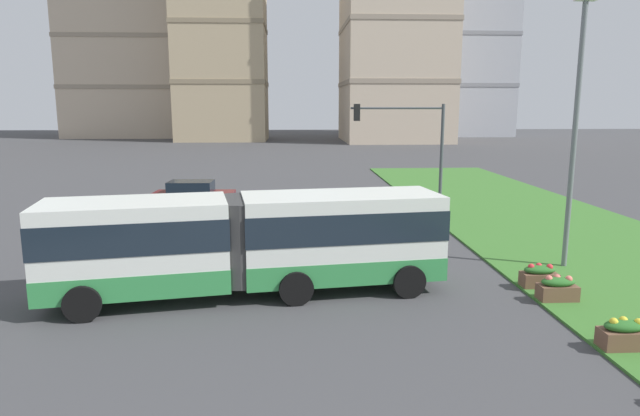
% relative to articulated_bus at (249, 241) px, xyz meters
% --- Properties ---
extents(articulated_bus, '(12.06, 4.35, 3.00)m').
position_rel_articulated_bus_xyz_m(articulated_bus, '(0.00, 0.00, 0.00)').
color(articulated_bus, silver).
rests_on(articulated_bus, ground).
extents(car_maroon_sedan, '(4.47, 2.16, 1.58)m').
position_rel_articulated_bus_xyz_m(car_maroon_sedan, '(-4.14, 14.29, -0.90)').
color(car_maroon_sedan, maroon).
rests_on(car_maroon_sedan, ground).
extents(flower_planter_2, '(1.10, 0.56, 0.74)m').
position_rel_articulated_bus_xyz_m(flower_planter_2, '(9.01, -4.45, -1.23)').
color(flower_planter_2, brown).
rests_on(flower_planter_2, grass_median).
extents(flower_planter_3, '(1.10, 0.56, 0.74)m').
position_rel_articulated_bus_xyz_m(flower_planter_3, '(9.01, -1.19, -1.23)').
color(flower_planter_3, brown).
rests_on(flower_planter_3, grass_median).
extents(flower_planter_4, '(1.10, 0.56, 0.74)m').
position_rel_articulated_bus_xyz_m(flower_planter_4, '(9.01, 0.02, -1.23)').
color(flower_planter_4, brown).
rests_on(flower_planter_4, grass_median).
extents(traffic_light_far_right, '(4.55, 0.28, 5.75)m').
position_rel_articulated_bus_xyz_m(traffic_light_far_right, '(7.06, 10.38, 2.36)').
color(traffic_light_far_right, '#474C51').
rests_on(traffic_light_far_right, ground).
extents(streetlight_median, '(0.70, 0.28, 9.22)m').
position_rel_articulated_bus_xyz_m(streetlight_median, '(10.91, 2.21, 3.40)').
color(streetlight_median, slate).
rests_on(streetlight_median, ground).
extents(apartment_tower_centre, '(16.31, 19.35, 35.43)m').
position_rel_articulated_bus_xyz_m(apartment_tower_centre, '(17.93, 74.37, 16.08)').
color(apartment_tower_centre, '#C6B299').
rests_on(apartment_tower_centre, ground).
extents(apartment_tower_eastcentre, '(22.00, 16.39, 36.09)m').
position_rel_articulated_bus_xyz_m(apartment_tower_eastcentre, '(31.59, 91.81, 16.41)').
color(apartment_tower_eastcentre, '#9EA3AD').
rests_on(apartment_tower_eastcentre, ground).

